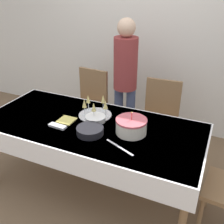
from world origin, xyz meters
name	(u,v)px	position (x,y,z in m)	size (l,w,h in m)	color
ground_plane	(93,185)	(0.00, 0.00, 0.00)	(12.00, 12.00, 0.00)	brown
wall_back	(146,30)	(0.00, 1.56, 1.35)	(8.00, 0.05, 2.70)	silver
dining_table	(91,133)	(0.00, 0.00, 0.65)	(2.08, 0.94, 0.75)	white
dining_chair_far_left	(89,104)	(-0.45, 0.79, 0.52)	(0.45, 0.45, 0.95)	olive
dining_chair_far_right	(159,118)	(0.46, 0.79, 0.52)	(0.44, 0.44, 0.95)	olive
birthday_cake	(131,126)	(0.39, 0.01, 0.82)	(0.27, 0.27, 0.21)	silver
champagne_tray	(95,108)	(-0.05, 0.18, 0.82)	(0.33, 0.33, 0.18)	silver
plate_stack_main	(90,131)	(0.07, -0.15, 0.78)	(0.24, 0.24, 0.06)	black
plate_stack_dessert	(95,119)	(0.01, 0.07, 0.77)	(0.19, 0.19, 0.05)	white
cake_knife	(120,147)	(0.39, -0.24, 0.75)	(0.28, 0.14, 0.00)	silver
fork_pile	(58,126)	(-0.25, -0.17, 0.76)	(0.17, 0.07, 0.02)	silver
napkin_pile	(67,120)	(-0.24, -0.04, 0.75)	(0.15, 0.15, 0.01)	#E0D166
person_standing	(125,74)	(-0.02, 0.91, 0.95)	(0.28, 0.28, 1.58)	#3F4C72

